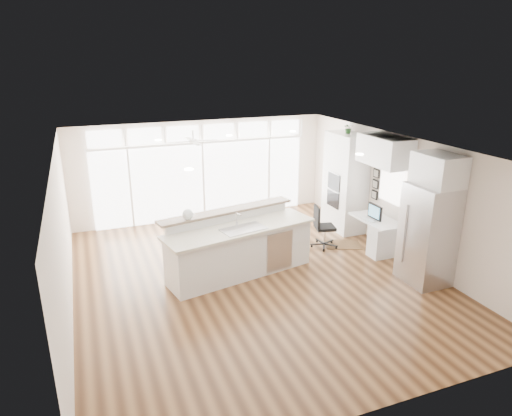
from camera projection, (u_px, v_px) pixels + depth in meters
name	position (u px, v px, depth m)	size (l,w,h in m)	color
floor	(255.00, 278.00, 9.36)	(7.00, 8.00, 0.02)	#472A15
ceiling	(255.00, 148.00, 8.50)	(7.00, 8.00, 0.02)	white
wall_back	(202.00, 170.00, 12.46)	(7.00, 0.04, 2.70)	silver
wall_front	(377.00, 321.00, 5.40)	(7.00, 0.04, 2.70)	silver
wall_left	(63.00, 241.00, 7.72)	(0.04, 8.00, 2.70)	silver
wall_right	(401.00, 196.00, 10.14)	(0.04, 8.00, 2.70)	silver
glass_wall	(203.00, 181.00, 12.50)	(5.80, 0.06, 2.08)	white
transom_row	(201.00, 133.00, 12.08)	(5.90, 0.06, 0.40)	white
desk_window	(392.00, 185.00, 10.32)	(0.04, 0.85, 0.85)	white
ceiling_fan	(193.00, 137.00, 10.87)	(1.16, 1.16, 0.32)	white
recessed_lights	(251.00, 147.00, 8.68)	(3.40, 3.00, 0.02)	#F1E6CD
oven_cabinet	(345.00, 182.00, 11.64)	(0.64, 1.20, 2.50)	white
desk_nook	(376.00, 234.00, 10.58)	(0.72, 1.30, 0.76)	white
upper_cabinets	(385.00, 151.00, 9.97)	(0.64, 1.30, 0.64)	white
refrigerator	(428.00, 235.00, 8.92)	(0.76, 0.90, 2.00)	#B9B9BE
fridge_cabinet	(439.00, 170.00, 8.53)	(0.64, 0.90, 0.60)	white
framed_photos	(376.00, 184.00, 10.92)	(0.06, 0.22, 0.80)	black
kitchen_island	(240.00, 245.00, 9.34)	(3.19, 1.20, 1.27)	white
rug	(343.00, 244.00, 10.97)	(0.83, 0.60, 0.01)	#352010
office_chair	(325.00, 227.00, 10.70)	(0.52, 0.48, 1.01)	black
fishbowl	(188.00, 214.00, 8.93)	(0.22, 0.22, 0.22)	white
monitor	(375.00, 212.00, 10.37)	(0.08, 0.46, 0.38)	black
keyboard	(368.00, 220.00, 10.37)	(0.13, 0.36, 0.02)	silver
potted_plant	(348.00, 129.00, 11.21)	(0.24, 0.27, 0.21)	#275725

